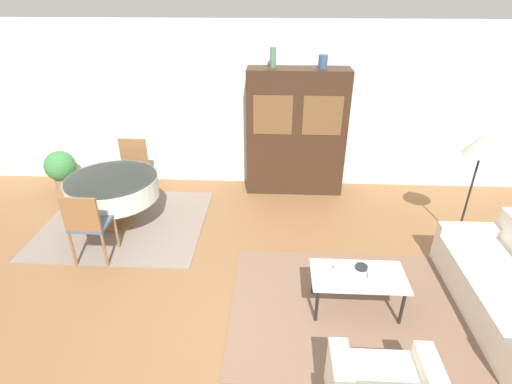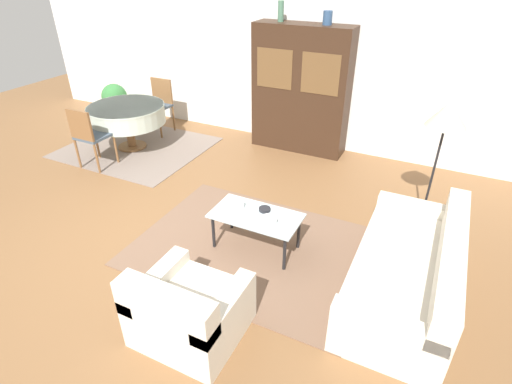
{
  "view_description": "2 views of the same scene",
  "coord_description": "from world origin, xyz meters",
  "px_view_note": "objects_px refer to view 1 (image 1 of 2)",
  "views": [
    {
      "loc": [
        0.42,
        -2.83,
        3.2
      ],
      "look_at": [
        0.2,
        1.4,
        0.95
      ],
      "focal_mm": 28.0,
      "sensor_mm": 36.0,
      "label": 1
    },
    {
      "loc": [
        2.94,
        -2.76,
        2.93
      ],
      "look_at": [
        1.33,
        0.51,
        0.75
      ],
      "focal_mm": 28.0,
      "sensor_mm": 36.0,
      "label": 2
    }
  ],
  "objects_px": {
    "display_cabinet": "(296,133)",
    "vase_tall": "(273,58)",
    "dining_chair_near": "(88,222)",
    "bowl": "(377,278)",
    "dining_chair_far": "(133,165)",
    "dining_table": "(113,188)",
    "potted_plant": "(61,168)",
    "vase_short": "(323,62)",
    "floor_lamp": "(482,148)",
    "bowl_small": "(361,267)",
    "coffee_table": "(358,279)",
    "cup": "(337,268)"
  },
  "relations": [
    {
      "from": "coffee_table",
      "to": "vase_tall",
      "type": "relative_size",
      "value": 3.35
    },
    {
      "from": "coffee_table",
      "to": "display_cabinet",
      "type": "xyz_separation_m",
      "value": [
        -0.58,
        2.84,
        0.61
      ]
    },
    {
      "from": "dining_chair_near",
      "to": "bowl",
      "type": "relative_size",
      "value": 5.22
    },
    {
      "from": "dining_table",
      "to": "bowl",
      "type": "relative_size",
      "value": 6.85
    },
    {
      "from": "bowl",
      "to": "vase_short",
      "type": "relative_size",
      "value": 0.95
    },
    {
      "from": "dining_chair_near",
      "to": "vase_tall",
      "type": "xyz_separation_m",
      "value": [
        2.22,
        2.14,
        1.61
      ]
    },
    {
      "from": "coffee_table",
      "to": "vase_tall",
      "type": "distance_m",
      "value": 3.49
    },
    {
      "from": "floor_lamp",
      "to": "vase_short",
      "type": "distance_m",
      "value": 2.49
    },
    {
      "from": "display_cabinet",
      "to": "vase_short",
      "type": "relative_size",
      "value": 10.45
    },
    {
      "from": "dining_table",
      "to": "bowl_small",
      "type": "height_order",
      "value": "dining_table"
    },
    {
      "from": "dining_table",
      "to": "bowl",
      "type": "distance_m",
      "value": 3.73
    },
    {
      "from": "bowl_small",
      "to": "cup",
      "type": "bearing_deg",
      "value": -168.7
    },
    {
      "from": "potted_plant",
      "to": "vase_short",
      "type": "bearing_deg",
      "value": 2.56
    },
    {
      "from": "dining_chair_near",
      "to": "potted_plant",
      "type": "bearing_deg",
      "value": 124.69
    },
    {
      "from": "floor_lamp",
      "to": "bowl",
      "type": "bearing_deg",
      "value": -135.29
    },
    {
      "from": "dining_chair_near",
      "to": "bowl",
      "type": "distance_m",
      "value": 3.45
    },
    {
      "from": "bowl_small",
      "to": "vase_tall",
      "type": "distance_m",
      "value": 3.37
    },
    {
      "from": "display_cabinet",
      "to": "dining_chair_far",
      "type": "bearing_deg",
      "value": -170.57
    },
    {
      "from": "display_cabinet",
      "to": "vase_tall",
      "type": "distance_m",
      "value": 1.23
    },
    {
      "from": "floor_lamp",
      "to": "vase_tall",
      "type": "distance_m",
      "value": 3.1
    },
    {
      "from": "bowl_small",
      "to": "dining_table",
      "type": "bearing_deg",
      "value": 156.16
    },
    {
      "from": "bowl",
      "to": "potted_plant",
      "type": "bearing_deg",
      "value": 150.23
    },
    {
      "from": "bowl_small",
      "to": "vase_tall",
      "type": "bearing_deg",
      "value": 110.59
    },
    {
      "from": "dining_chair_far",
      "to": "bowl_small",
      "type": "relative_size",
      "value": 7.45
    },
    {
      "from": "bowl",
      "to": "vase_short",
      "type": "height_order",
      "value": "vase_short"
    },
    {
      "from": "display_cabinet",
      "to": "vase_tall",
      "type": "xyz_separation_m",
      "value": [
        -0.4,
        0.0,
        1.17
      ]
    },
    {
      "from": "dining_chair_far",
      "to": "display_cabinet",
      "type": "bearing_deg",
      "value": -170.57
    },
    {
      "from": "coffee_table",
      "to": "dining_chair_near",
      "type": "bearing_deg",
      "value": 167.71
    },
    {
      "from": "dining_chair_far",
      "to": "dining_table",
      "type": "bearing_deg",
      "value": 90.0
    },
    {
      "from": "bowl",
      "to": "vase_tall",
      "type": "height_order",
      "value": "vase_tall"
    },
    {
      "from": "vase_short",
      "to": "potted_plant",
      "type": "relative_size",
      "value": 0.29
    },
    {
      "from": "dining_table",
      "to": "potted_plant",
      "type": "height_order",
      "value": "dining_table"
    },
    {
      "from": "dining_table",
      "to": "vase_short",
      "type": "relative_size",
      "value": 6.54
    },
    {
      "from": "coffee_table",
      "to": "dining_table",
      "type": "relative_size",
      "value": 0.78
    },
    {
      "from": "floor_lamp",
      "to": "potted_plant",
      "type": "height_order",
      "value": "floor_lamp"
    },
    {
      "from": "display_cabinet",
      "to": "dining_chair_near",
      "type": "distance_m",
      "value": 3.41
    },
    {
      "from": "dining_chair_far",
      "to": "cup",
      "type": "xyz_separation_m",
      "value": [
        2.97,
        -2.34,
        -0.08
      ]
    },
    {
      "from": "potted_plant",
      "to": "vase_tall",
      "type": "bearing_deg",
      "value": 3.09
    },
    {
      "from": "dining_chair_near",
      "to": "floor_lamp",
      "type": "height_order",
      "value": "floor_lamp"
    },
    {
      "from": "vase_short",
      "to": "potted_plant",
      "type": "bearing_deg",
      "value": -177.44
    },
    {
      "from": "coffee_table",
      "to": "bowl_small",
      "type": "bearing_deg",
      "value": 67.16
    },
    {
      "from": "dining_table",
      "to": "dining_chair_far",
      "type": "relative_size",
      "value": 1.31
    },
    {
      "from": "dining_table",
      "to": "vase_short",
      "type": "xyz_separation_m",
      "value": [
        2.96,
        1.29,
        1.53
      ]
    },
    {
      "from": "coffee_table",
      "to": "bowl",
      "type": "xyz_separation_m",
      "value": [
        0.18,
        -0.05,
        0.07
      ]
    },
    {
      "from": "bowl",
      "to": "coffee_table",
      "type": "bearing_deg",
      "value": 163.32
    },
    {
      "from": "coffee_table",
      "to": "bowl_small",
      "type": "height_order",
      "value": "bowl_small"
    },
    {
      "from": "floor_lamp",
      "to": "bowl_small",
      "type": "distance_m",
      "value": 2.25
    },
    {
      "from": "dining_table",
      "to": "vase_tall",
      "type": "distance_m",
      "value": 3.01
    },
    {
      "from": "dining_chair_far",
      "to": "floor_lamp",
      "type": "distance_m",
      "value": 5.01
    },
    {
      "from": "dining_chair_far",
      "to": "vase_tall",
      "type": "height_order",
      "value": "vase_tall"
    }
  ]
}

